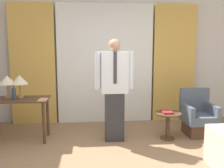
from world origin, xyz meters
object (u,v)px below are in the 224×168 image
bottle_near_edge (14,94)px  book (167,112)px  armchair (198,118)px  desk (13,105)px  table_lamp_right (19,80)px  person (114,87)px  side_table (168,121)px  table_lamp_left (7,81)px

bottle_near_edge → book: bearing=-1.9°
armchair → book: armchair is taller
desk → table_lamp_right: bearing=44.4°
person → book: (0.95, -0.02, -0.47)m
table_lamp_right → bottle_near_edge: (-0.05, -0.20, -0.20)m
bottle_near_edge → side_table: bottle_near_edge is taller
table_lamp_right → bottle_near_edge: table_lamp_right is taller
book → person: bearing=179.1°
bottle_near_edge → book: bottle_near_edge is taller
person → side_table: size_ratio=3.67×
side_table → armchair: bearing=16.8°
bottle_near_edge → armchair: bottle_near_edge is taller
desk → table_lamp_left: bearing=135.6°
armchair → table_lamp_right: bearing=178.4°
table_lamp_left → book: 2.90m
desk → armchair: 3.42m
armchair → person: bearing=-173.6°
desk → person: bearing=-5.4°
person → side_table: 1.16m
table_lamp_right → book: table_lamp_right is taller
armchair → side_table: bearing=-163.2°
person → armchair: (1.62, 0.18, -0.66)m
side_table → person: bearing=179.2°
bottle_near_edge → book: 2.69m
table_lamp_right → person: person is taller
armchair → side_table: size_ratio=1.76×
table_lamp_right → person: 1.70m
armchair → book: 0.73m
table_lamp_right → side_table: size_ratio=0.82×
desk → bottle_near_edge: bearing=-59.7°
desk → book: 2.74m
table_lamp_left → person: size_ratio=0.22×
person → desk: bearing=174.6°
table_lamp_left → table_lamp_right: same height
table_lamp_right → armchair: (3.30, -0.09, -0.75)m
table_lamp_left → armchair: (3.51, -0.09, -0.75)m
bottle_near_edge → side_table: (2.69, -0.09, -0.53)m
book → armchair: bearing=16.4°
table_lamp_left → person: person is taller
table_lamp_right → side_table: 2.76m
table_lamp_left → table_lamp_right: 0.21m
desk → table_lamp_right: 0.45m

